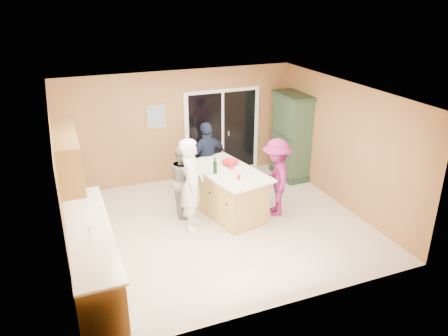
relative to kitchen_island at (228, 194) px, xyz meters
name	(u,v)px	position (x,y,z in m)	size (l,w,h in m)	color
floor	(219,225)	(-0.35, -0.39, -0.45)	(5.50, 5.50, 0.00)	white
ceiling	(218,94)	(-0.35, -0.39, 2.15)	(5.50, 5.00, 0.10)	white
wall_back	(180,126)	(-0.35, 2.11, 0.85)	(5.50, 0.10, 2.60)	tan
wall_front	(285,228)	(-0.35, -2.89, 0.85)	(5.50, 0.10, 2.60)	tan
wall_left	(60,187)	(-3.10, -0.39, 0.85)	(0.10, 5.00, 2.60)	tan
wall_right	(343,145)	(2.40, -0.39, 0.85)	(0.10, 5.00, 2.60)	tan
left_cabinet_run	(93,261)	(-2.80, -1.44, 0.01)	(0.65, 3.05, 1.24)	tan
upper_cabinets	(67,157)	(-2.93, -0.59, 1.42)	(0.35, 1.60, 0.75)	tan
sliding_door	(222,132)	(0.70, 2.08, 0.60)	(1.90, 0.07, 2.10)	white
framed_picture	(156,117)	(-0.90, 2.09, 1.15)	(0.46, 0.04, 0.56)	tan
kitchen_island	(228,194)	(0.00, 0.00, 0.00)	(1.35, 1.99, 0.96)	tan
green_hutch	(291,137)	(2.14, 1.25, 0.55)	(0.59, 1.11, 2.05)	#223726
woman_white	(192,184)	(-0.82, -0.23, 0.45)	(0.65, 0.43, 1.79)	white
woman_grey	(185,180)	(-0.79, 0.36, 0.28)	(0.71, 0.56, 1.47)	#A4A5A7
woman_navy	(208,159)	(-0.07, 1.01, 0.38)	(0.98, 0.41, 1.67)	#171F32
woman_magenta	(276,178)	(0.90, -0.34, 0.35)	(1.03, 0.59, 1.59)	maroon
serving_bowl	(230,163)	(0.15, 0.26, 0.55)	(0.33, 0.33, 0.08)	red
tulip_vase	(78,180)	(-2.80, 0.14, 0.71)	(0.23, 0.16, 0.44)	#A71015
tumbler_near	(231,166)	(0.09, 0.04, 0.57)	(0.08, 0.08, 0.12)	red
tumbler_far	(239,177)	(0.02, -0.49, 0.56)	(0.07, 0.07, 0.10)	red
wine_bottle	(215,167)	(-0.29, -0.05, 0.64)	(0.08, 0.08, 0.33)	black
white_plate	(235,166)	(0.21, 0.15, 0.52)	(0.23, 0.23, 0.02)	silver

